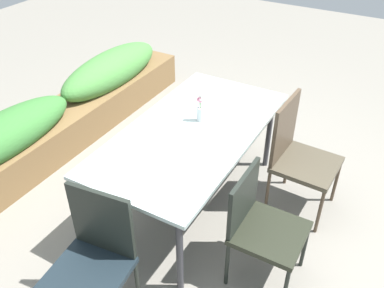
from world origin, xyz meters
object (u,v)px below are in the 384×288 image
(flower_vase, at_px, (200,108))
(dining_table, at_px, (192,135))
(chair_near_left, at_px, (260,223))
(planter_box, at_px, (68,111))
(chair_near_right, at_px, (298,152))
(chair_end_left, at_px, (93,256))

(flower_vase, bearing_deg, dining_table, -175.75)
(chair_near_left, xyz_separation_m, planter_box, (0.66, 2.41, -0.17))
(chair_near_right, xyz_separation_m, chair_end_left, (-1.63, 0.76, -0.02))
(dining_table, relative_size, flower_vase, 7.24)
(chair_end_left, bearing_deg, flower_vase, -96.10)
(flower_vase, bearing_deg, chair_near_right, -70.73)
(chair_near_right, distance_m, flower_vase, 0.88)
(dining_table, height_order, chair_near_left, chair_near_left)
(dining_table, bearing_deg, flower_vase, 4.25)
(chair_end_left, bearing_deg, planter_box, -48.00)
(planter_box, bearing_deg, chair_near_right, -85.90)
(dining_table, distance_m, flower_vase, 0.23)
(dining_table, relative_size, chair_near_right, 1.87)
(dining_table, distance_m, chair_end_left, 1.22)
(chair_end_left, distance_m, flower_vase, 1.41)
(chair_end_left, xyz_separation_m, flower_vase, (1.36, 0.00, 0.35))
(dining_table, relative_size, chair_near_left, 2.16)
(chair_near_right, relative_size, planter_box, 0.29)
(dining_table, xyz_separation_m, planter_box, (0.25, 1.64, -0.39))
(chair_end_left, relative_size, planter_box, 0.27)
(chair_end_left, relative_size, flower_vase, 3.69)
(chair_end_left, height_order, planter_box, chair_end_left)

